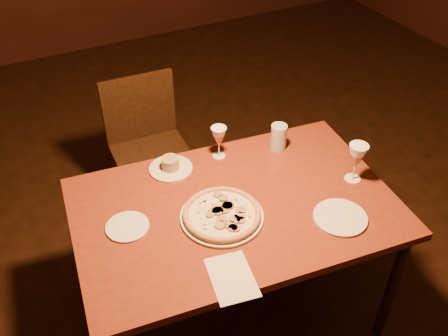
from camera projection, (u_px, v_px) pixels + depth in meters
name	position (u px, v px, depth m)	size (l,w,h in m)	color
floor	(300.00, 312.00, 2.54)	(7.00, 7.00, 0.00)	#321A10
dining_table	(235.00, 216.00, 2.14)	(1.43, 1.01, 0.72)	maroon
chair_far	(148.00, 145.00, 2.84)	(0.43, 0.43, 0.86)	black
pizza_plate	(222.00, 214.00, 2.03)	(0.34, 0.34, 0.04)	silver
ramekin_saucer	(171.00, 166.00, 2.28)	(0.20, 0.20, 0.06)	silver
wine_glass_far	(219.00, 142.00, 2.32)	(0.07, 0.07, 0.16)	#CC6055
wine_glass_right	(356.00, 163.00, 2.18)	(0.08, 0.08, 0.19)	#CC6055
water_tumbler	(279.00, 137.00, 2.38)	(0.08, 0.08, 0.13)	#B4BEC5
side_plate_left	(127.00, 227.00, 2.00)	(0.17, 0.17, 0.01)	silver
side_plate_near	(340.00, 218.00, 2.04)	(0.22, 0.22, 0.01)	silver
menu_card	(232.00, 277.00, 1.81)	(0.15, 0.22, 0.00)	silver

